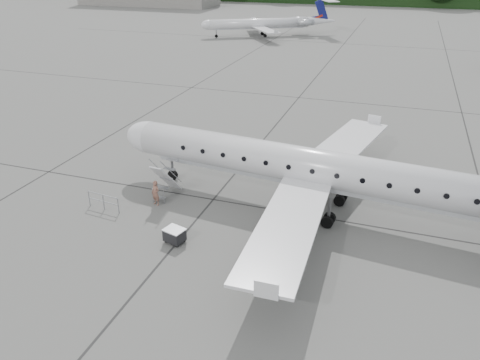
% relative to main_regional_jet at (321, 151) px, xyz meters
% --- Properties ---
extents(ground, '(320.00, 320.00, 0.00)m').
position_rel_main_regional_jet_xyz_m(ground, '(-0.18, -4.23, -3.86)').
color(ground, slate).
rests_on(ground, ground).
extents(main_regional_jet, '(32.16, 24.61, 7.73)m').
position_rel_main_regional_jet_xyz_m(main_regional_jet, '(0.00, 0.00, 0.00)').
color(main_regional_jet, silver).
rests_on(main_regional_jet, ground).
extents(airstair, '(1.06, 2.25, 2.42)m').
position_rel_main_regional_jet_xyz_m(airstair, '(-9.33, -1.29, -2.65)').
color(airstair, silver).
rests_on(airstair, ground).
extents(passenger, '(0.67, 0.55, 1.59)m').
position_rel_main_regional_jet_xyz_m(passenger, '(-9.45, -2.52, -3.07)').
color(passenger, brown).
rests_on(passenger, ground).
extents(safety_railing, '(2.20, 0.31, 1.00)m').
position_rel_main_regional_jet_xyz_m(safety_railing, '(-12.13, -4.11, -3.36)').
color(safety_railing, gray).
rests_on(safety_railing, ground).
extents(baggage_cart, '(1.17, 1.04, 0.87)m').
position_rel_main_regional_jet_xyz_m(baggage_cart, '(-6.52, -5.91, -3.43)').
color(baggage_cart, black).
rests_on(baggage_cart, ground).
extents(bg_regional_left, '(29.31, 26.90, 6.27)m').
position_rel_main_regional_jet_xyz_m(bg_regional_left, '(-22.44, 61.31, -0.73)').
color(bg_regional_left, silver).
rests_on(bg_regional_left, ground).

